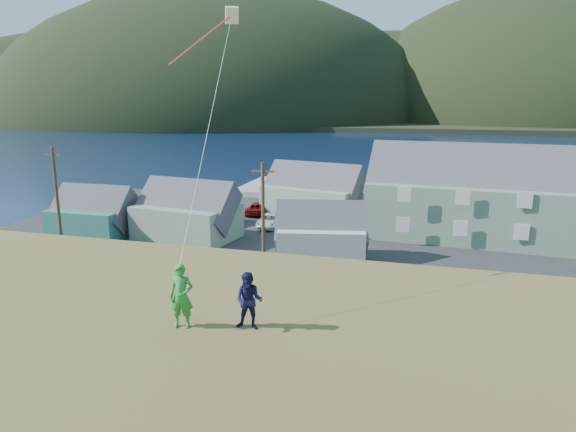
# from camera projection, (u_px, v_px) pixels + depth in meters

# --- Properties ---
(ground) EXTENTS (900.00, 900.00, 0.00)m
(ground) POSITION_uv_depth(u_px,v_px,m) (310.00, 301.00, 34.53)
(ground) COLOR #0A1638
(ground) RESTS_ON ground
(grass_strip) EXTENTS (110.00, 8.00, 0.10)m
(grass_strip) POSITION_uv_depth(u_px,v_px,m) (303.00, 312.00, 32.65)
(grass_strip) COLOR #4C3D19
(grass_strip) RESTS_ON ground
(waterfront_lot) EXTENTS (72.00, 36.00, 0.12)m
(waterfront_lot) POSITION_uv_depth(u_px,v_px,m) (349.00, 236.00, 50.48)
(waterfront_lot) COLOR #28282B
(waterfront_lot) RESTS_ON ground
(wharf) EXTENTS (26.00, 14.00, 0.90)m
(wharf) POSITION_uv_depth(u_px,v_px,m) (333.00, 190.00, 73.55)
(wharf) COLOR gray
(wharf) RESTS_ON ground
(far_shore) EXTENTS (900.00, 320.00, 2.00)m
(far_shore) POSITION_uv_depth(u_px,v_px,m) (422.00, 117.00, 344.04)
(far_shore) COLOR black
(far_shore) RESTS_ON ground
(far_hills) EXTENTS (760.00, 265.00, 143.00)m
(far_hills) POSITION_uv_depth(u_px,v_px,m) (486.00, 119.00, 286.99)
(far_hills) COLOR black
(far_hills) RESTS_ON ground
(lodge) EXTENTS (31.98, 11.35, 11.03)m
(lodge) POSITION_uv_depth(u_px,v_px,m) (540.00, 199.00, 47.12)
(lodge) COLOR slate
(lodge) RESTS_ON waterfront_lot
(shed_teal) EXTENTS (7.82, 5.51, 6.12)m
(shed_teal) POSITION_uv_depth(u_px,v_px,m) (93.00, 213.00, 50.22)
(shed_teal) COLOR #2D6A64
(shed_teal) RESTS_ON waterfront_lot
(shed_palegreen_near) EXTENTS (10.37, 7.36, 6.97)m
(shed_palegreen_near) POSITION_uv_depth(u_px,v_px,m) (187.00, 213.00, 49.06)
(shed_palegreen_near) COLOR slate
(shed_palegreen_near) RESTS_ON waterfront_lot
(shed_white) EXTENTS (8.40, 6.40, 6.01)m
(shed_white) POSITION_uv_depth(u_px,v_px,m) (321.00, 233.00, 42.75)
(shed_white) COLOR beige
(shed_white) RESTS_ON waterfront_lot
(shed_palegreen_far) EXTENTS (12.29, 8.76, 7.49)m
(shed_palegreen_far) POSITION_uv_depth(u_px,v_px,m) (313.00, 192.00, 58.61)
(shed_palegreen_far) COLOR gray
(shed_palegreen_far) RESTS_ON waterfront_lot
(utility_poles) EXTENTS (37.79, 0.24, 9.59)m
(utility_poles) POSITION_uv_depth(u_px,v_px,m) (281.00, 224.00, 35.52)
(utility_poles) COLOR #47331E
(utility_poles) RESTS_ON waterfront_lot
(parked_cars) EXTENTS (27.84, 11.02, 1.56)m
(parked_cars) POSITION_uv_depth(u_px,v_px,m) (277.00, 214.00, 56.45)
(parked_cars) COLOR silver
(parked_cars) RESTS_ON waterfront_lot
(kite_flyer_green) EXTENTS (0.73, 0.56, 1.79)m
(kite_flyer_green) POSITION_uv_depth(u_px,v_px,m) (181.00, 296.00, 13.89)
(kite_flyer_green) COLOR #268E32
(kite_flyer_green) RESTS_ON hillside
(kite_flyer_navy) EXTENTS (0.82, 0.66, 1.59)m
(kite_flyer_navy) POSITION_uv_depth(u_px,v_px,m) (249.00, 301.00, 13.82)
(kite_flyer_navy) COLOR #141638
(kite_flyer_navy) RESTS_ON hillside
(kite_rig) EXTENTS (1.01, 3.35, 9.46)m
(kite_rig) POSITION_uv_depth(u_px,v_px,m) (227.00, 22.00, 17.80)
(kite_rig) COLOR #F6EFBB
(kite_rig) RESTS_ON ground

